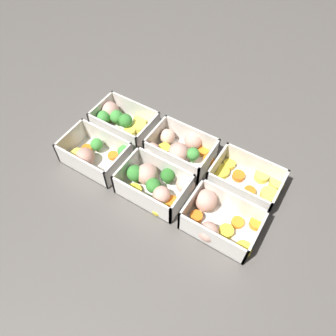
% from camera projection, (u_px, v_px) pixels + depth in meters
% --- Properties ---
extents(ground_plane, '(4.00, 4.00, 0.00)m').
position_uv_depth(ground_plane, '(168.00, 173.00, 0.78)').
color(ground_plane, '#56514C').
extents(container_near_left, '(0.17, 0.11, 0.06)m').
position_uv_depth(container_near_left, '(247.00, 181.00, 0.74)').
color(container_near_left, silver).
rests_on(container_near_left, ground_plane).
extents(container_near_center, '(0.17, 0.14, 0.06)m').
position_uv_depth(container_near_center, '(178.00, 149.00, 0.79)').
color(container_near_center, silver).
rests_on(container_near_center, ground_plane).
extents(container_near_right, '(0.17, 0.13, 0.06)m').
position_uv_depth(container_near_right, '(119.00, 121.00, 0.85)').
color(container_near_right, silver).
rests_on(container_near_right, ground_plane).
extents(container_far_left, '(0.17, 0.13, 0.06)m').
position_uv_depth(container_far_left, '(217.00, 219.00, 0.68)').
color(container_far_left, silver).
rests_on(container_far_left, ground_plane).
extents(container_far_center, '(0.16, 0.12, 0.06)m').
position_uv_depth(container_far_center, '(156.00, 183.00, 0.73)').
color(container_far_center, silver).
rests_on(container_far_center, ground_plane).
extents(container_far_right, '(0.15, 0.11, 0.06)m').
position_uv_depth(container_far_right, '(96.00, 154.00, 0.78)').
color(container_far_right, silver).
rests_on(container_far_right, ground_plane).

